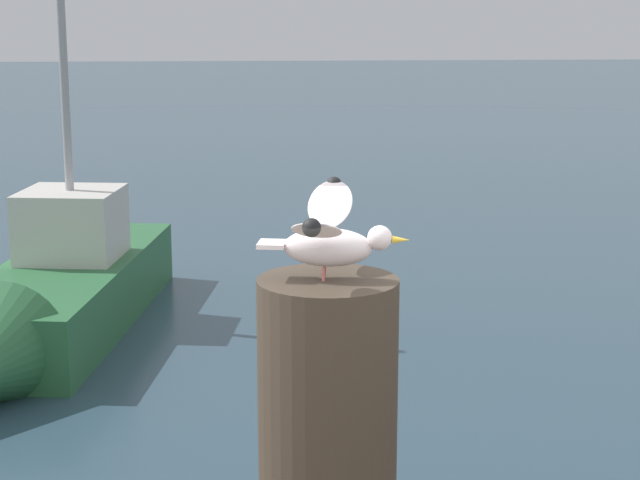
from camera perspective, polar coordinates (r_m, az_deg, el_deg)
name	(u,v)px	position (r m, az deg, el deg)	size (l,w,h in m)	color
mooring_post	(328,453)	(2.91, 0.41, -11.31)	(0.37, 0.37, 0.96)	#382D23
seagull	(329,234)	(2.73, 0.50, 0.31)	(0.39, 0.65, 0.22)	#C66760
boat_green	(49,301)	(9.95, -14.24, -3.16)	(1.83, 4.80, 3.73)	#2D6B3D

